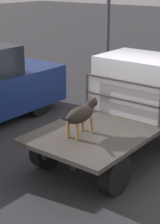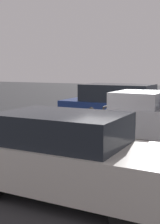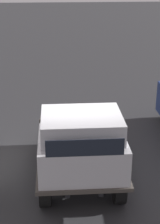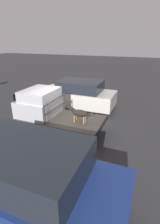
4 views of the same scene
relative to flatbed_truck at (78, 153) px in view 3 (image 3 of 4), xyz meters
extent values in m
plane|color=#2D2D30|center=(0.00, 0.00, -0.56)|extent=(80.00, 80.00, 0.00)
cylinder|color=black|center=(1.16, 0.78, -0.21)|extent=(0.71, 0.24, 0.71)
cylinder|color=black|center=(1.16, -0.78, -0.21)|extent=(0.71, 0.24, 0.71)
cylinder|color=black|center=(-1.16, 0.78, -0.21)|extent=(0.71, 0.24, 0.71)
cylinder|color=black|center=(-1.16, -0.78, -0.21)|extent=(0.71, 0.24, 0.71)
cube|color=black|center=(0.00, 0.33, 0.04)|extent=(3.43, 0.10, 0.18)
cube|color=black|center=(0.00, -0.33, 0.04)|extent=(3.43, 0.10, 0.18)
cube|color=#3D3833|center=(0.00, 0.00, 0.17)|extent=(3.73, 1.87, 0.08)
cube|color=#B7B7BC|center=(1.06, 0.00, 0.57)|extent=(1.52, 1.75, 0.72)
cube|color=#B7B7BC|center=(0.94, 0.00, 1.15)|extent=(1.29, 1.61, 0.44)
cube|color=black|center=(1.80, 0.00, 1.09)|extent=(0.02, 1.44, 0.33)
cube|color=#3D3833|center=(0.23, 0.86, 0.61)|extent=(0.04, 0.04, 0.79)
cube|color=#3D3833|center=(0.23, -0.86, 0.61)|extent=(0.04, 0.04, 0.79)
cube|color=#3D3833|center=(0.23, 0.00, 0.98)|extent=(0.04, 1.71, 0.04)
cube|color=#3D3833|center=(0.23, 0.00, 0.61)|extent=(0.04, 1.71, 0.04)
cylinder|color=#9E7547|center=(-0.77, 0.21, 0.36)|extent=(0.06, 0.06, 0.30)
cylinder|color=#9E7547|center=(-0.77, 0.00, 0.36)|extent=(0.06, 0.06, 0.30)
cylinder|color=#9E7547|center=(-1.18, 0.21, 0.36)|extent=(0.06, 0.06, 0.30)
cylinder|color=#9E7547|center=(-1.18, 0.00, 0.36)|extent=(0.06, 0.06, 0.30)
ellipsoid|color=black|center=(-0.98, 0.11, 0.61)|extent=(0.67, 0.29, 0.29)
sphere|color=#9E7547|center=(-0.79, 0.11, 0.56)|extent=(0.13, 0.13, 0.13)
cylinder|color=black|center=(-0.69, 0.11, 0.69)|extent=(0.20, 0.16, 0.20)
sphere|color=black|center=(-0.59, 0.11, 0.74)|extent=(0.18, 0.18, 0.18)
cone|color=#9E7547|center=(-0.51, 0.11, 0.72)|extent=(0.10, 0.10, 0.10)
cone|color=black|center=(-0.60, 0.15, 0.81)|extent=(0.06, 0.08, 0.10)
cone|color=black|center=(-0.60, 0.06, 0.81)|extent=(0.06, 0.08, 0.10)
cylinder|color=black|center=(-1.37, 0.11, 0.64)|extent=(0.28, 0.04, 0.19)
camera|label=1|loc=(-5.88, -3.74, 2.89)|focal=60.00mm
camera|label=2|loc=(3.44, -8.54, 2.01)|focal=50.00mm
camera|label=3|loc=(7.80, -0.52, 4.23)|focal=60.00mm
camera|label=4|loc=(-3.41, 6.14, 3.36)|focal=28.00mm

